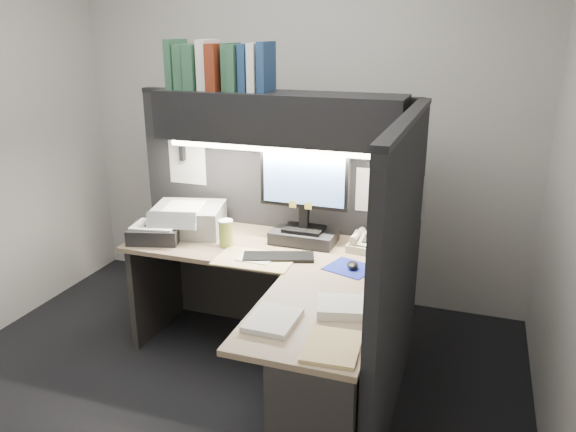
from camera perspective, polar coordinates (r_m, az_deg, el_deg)
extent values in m
plane|color=black|center=(3.45, -7.43, -17.42)|extent=(3.50, 3.50, 0.00)
cube|color=beige|center=(4.24, 0.89, 9.49)|extent=(3.50, 0.04, 2.70)
cube|color=black|center=(3.83, -1.39, 0.04)|extent=(1.90, 0.06, 1.60)
cube|color=black|center=(2.94, 11.05, -6.27)|extent=(0.06, 1.50, 1.60)
cube|color=#886E56|center=(3.51, -2.41, -3.20)|extent=(1.70, 0.68, 0.03)
cube|color=#886E56|center=(2.70, 2.63, -10.31)|extent=(0.60, 0.85, 0.03)
cube|color=#2A2725|center=(3.92, -0.73, -6.63)|extent=(1.61, 0.02, 0.70)
cube|color=#2A2725|center=(4.00, -13.15, -6.60)|extent=(0.04, 0.61, 0.70)
cube|color=#2A2725|center=(2.69, 3.23, -19.67)|extent=(0.38, 0.40, 0.70)
cube|color=black|center=(3.47, -1.04, 10.00)|extent=(1.55, 0.34, 0.30)
cylinder|color=white|center=(3.37, -1.84, 6.80)|extent=(1.32, 0.04, 0.04)
cube|color=black|center=(3.54, 1.63, -2.08)|extent=(0.41, 0.25, 0.08)
cube|color=black|center=(3.50, 1.65, -0.10)|extent=(0.06, 0.05, 0.13)
cube|color=black|center=(3.42, 1.66, 3.87)|extent=(0.56, 0.05, 0.37)
cube|color=#74A9FE|center=(3.40, 1.56, 3.80)|extent=(0.51, 0.01, 0.32)
cube|color=black|center=(3.30, -0.96, -4.17)|extent=(0.44, 0.26, 0.02)
cube|color=navy|center=(3.19, 6.30, -5.27)|extent=(0.30, 0.29, 0.00)
ellipsoid|color=black|center=(3.18, 6.58, -4.97)|extent=(0.08, 0.11, 0.04)
cube|color=beige|center=(3.45, 7.95, -2.82)|extent=(0.22, 0.23, 0.08)
cylinder|color=#B6BA4A|center=(3.48, -6.32, -1.84)|extent=(0.09, 0.09, 0.16)
cube|color=#989B9D|center=(3.76, -10.06, -0.30)|extent=(0.52, 0.48, 0.18)
cube|color=black|center=(3.67, -13.26, -1.68)|extent=(0.38, 0.34, 0.09)
cube|color=#DFC27D|center=(3.29, -3.37, -4.43)|extent=(0.46, 0.30, 0.01)
cube|color=white|center=(2.72, 5.57, -9.20)|extent=(0.28, 0.25, 0.05)
cube|color=white|center=(2.62, -1.55, -10.50)|extent=(0.22, 0.27, 0.03)
cube|color=#DFC27D|center=(2.44, 4.54, -13.09)|extent=(0.25, 0.31, 0.02)
cube|color=#274F37|center=(3.72, -11.26, 14.89)|extent=(0.05, 0.22, 0.30)
cube|color=#274F37|center=(3.70, -10.39, 14.70)|extent=(0.06, 0.22, 0.27)
cube|color=#274F37|center=(3.66, -9.44, 14.70)|extent=(0.07, 0.22, 0.27)
cube|color=silver|center=(3.64, -8.11, 14.97)|extent=(0.06, 0.22, 0.30)
cube|color=maroon|center=(3.58, -7.21, 14.77)|extent=(0.07, 0.22, 0.28)
cube|color=#274F37|center=(3.58, -5.79, 14.85)|extent=(0.04, 0.22, 0.28)
cube|color=#274F37|center=(3.53, -5.17, 14.76)|extent=(0.05, 0.22, 0.27)
cube|color=navy|center=(3.53, -4.07, 14.82)|extent=(0.05, 0.22, 0.28)
cube|color=silver|center=(3.50, -3.18, 14.84)|extent=(0.05, 0.22, 0.28)
cube|color=navy|center=(3.48, -2.22, 14.91)|extent=(0.05, 0.22, 0.29)
cube|color=white|center=(3.56, 8.56, 2.58)|extent=(0.21, 0.00, 0.28)
cube|color=white|center=(3.53, 12.05, 1.92)|extent=(0.21, 0.00, 0.28)
cube|color=white|center=(3.97, -10.20, 5.64)|extent=(0.28, 0.00, 0.34)
cube|color=black|center=(2.73, 10.21, -3.13)|extent=(0.00, 0.18, 0.22)
cube|color=white|center=(2.44, 8.76, -7.53)|extent=(0.00, 0.21, 0.28)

